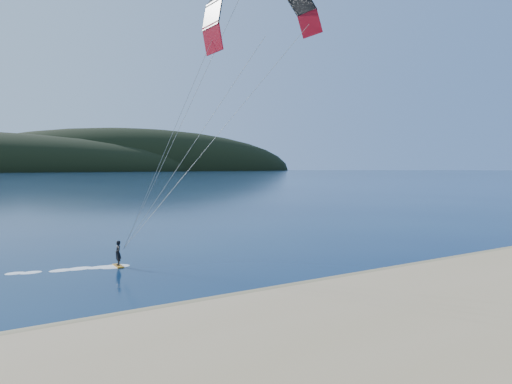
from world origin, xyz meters
TOP-DOWN VIEW (x-y plane):
  - ground at (0.00, 0.00)m, footprint 1800.00×1800.00m
  - wet_sand at (0.00, 4.50)m, footprint 220.00×2.50m
  - kitesurfer_near at (1.45, 9.51)m, footprint 22.12×9.65m

SIDE VIEW (x-z plane):
  - ground at x=0.00m, z-range 0.00..0.00m
  - wet_sand at x=0.00m, z-range 0.00..0.10m
  - kitesurfer_near at x=1.45m, z-range 5.14..23.07m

